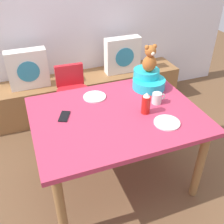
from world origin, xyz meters
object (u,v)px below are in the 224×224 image
pillow_floral_left (28,69)px  teddy_bear (150,59)px  ketchup_bottle (146,103)px  coffee_mug (157,98)px  infant_seat_teal (148,80)px  dinner_plate_far (167,123)px  cell_phone (64,116)px  dining_table (116,123)px  pillow_floral_right (123,55)px  dinner_plate_near (95,97)px  highchair (73,93)px

pillow_floral_left → teddy_bear: size_ratio=1.76×
ketchup_bottle → coffee_mug: 0.19m
teddy_bear → pillow_floral_left: bearing=137.3°
infant_seat_teal → dinner_plate_far: size_ratio=1.65×
ketchup_bottle → cell_phone: size_ratio=1.28×
dining_table → dinner_plate_far: bearing=-39.7°
infant_seat_teal → teddy_bear: teddy_bear is taller
teddy_bear → cell_phone: bearing=-166.2°
pillow_floral_right → teddy_bear: size_ratio=1.76×
teddy_bear → coffee_mug: (-0.06, -0.28, -0.23)m
infant_seat_teal → dining_table: bearing=-144.7°
dinner_plate_near → cell_phone: (-0.31, -0.20, -0.00)m
dinner_plate_near → dinner_plate_far: bearing=-54.5°
teddy_bear → dinner_plate_near: (-0.52, -0.01, -0.27)m
coffee_mug → dinner_plate_far: 0.29m
highchair → cell_phone: highchair is taller
infant_seat_teal → coffee_mug: bearing=-101.3°
infant_seat_teal → coffee_mug: infant_seat_teal is taller
highchair → dinner_plate_near: 0.58m
dining_table → infant_seat_teal: infant_seat_teal is taller
ketchup_bottle → coffee_mug: ketchup_bottle is taller
pillow_floral_left → cell_phone: size_ratio=3.06×
ketchup_bottle → pillow_floral_left: bearing=121.3°
dinner_plate_near → cell_phone: size_ratio=1.39×
highchair → coffee_mug: size_ratio=6.58×
dinner_plate_near → dinner_plate_far: 0.69m
pillow_floral_left → dining_table: 1.37m
dining_table → cell_phone: cell_phone is taller
dining_table → teddy_bear: bearing=35.3°
ketchup_bottle → teddy_bear: bearing=60.7°
dinner_plate_far → teddy_bear: bearing=77.7°
pillow_floral_right → dining_table: bearing=-114.7°
pillow_floral_right → coffee_mug: bearing=-99.0°
pillow_floral_right → pillow_floral_left: bearing=180.0°
teddy_bear → dining_table: bearing=-144.7°
infant_seat_teal → teddy_bear: 0.21m
highchair → infant_seat_teal: size_ratio=2.39×
cell_phone → pillow_floral_left: bearing=-57.2°
dining_table → pillow_floral_left: bearing=114.9°
pillow_floral_left → dining_table: pillow_floral_left is taller
dining_table → dinner_plate_near: (-0.09, 0.30, 0.10)m
teddy_bear → dinner_plate_near: size_ratio=1.25×
teddy_bear → dinner_plate_far: teddy_bear is taller
pillow_floral_right → teddy_bear: 1.00m
teddy_bear → coffee_mug: teddy_bear is taller
infant_seat_teal → dinner_plate_far: infant_seat_teal is taller
cell_phone → dinner_plate_near: bearing=-123.4°
infant_seat_teal → teddy_bear: bearing=-90.0°
highchair → teddy_bear: size_ratio=3.16×
highchair → coffee_mug: 1.01m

